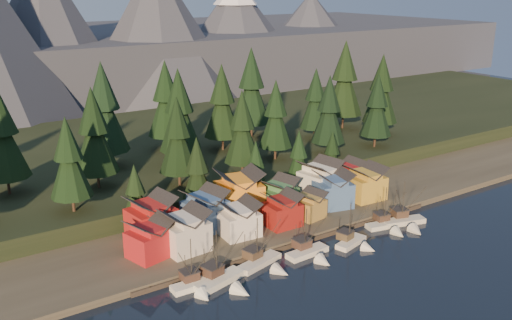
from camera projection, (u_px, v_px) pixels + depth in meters
ground at (344, 272)px, 116.17m from camera, size 500.00×500.00×0.00m
shore_strip at (240, 207)px, 147.66m from camera, size 400.00×50.00×1.50m
hillside at (158, 152)px, 186.62m from camera, size 420.00×100.00×6.00m
dock at (295, 240)px, 129.10m from camera, size 80.00×4.00×1.00m
mountain_ridge at (41, 47)px, 275.45m from camera, size 560.00×190.00×90.00m
boat_0 at (195, 280)px, 108.63m from camera, size 9.03×9.80×11.32m
boat_1 at (224, 275)px, 110.23m from camera, size 11.78×12.34×12.43m
boat_2 at (264, 258)px, 117.62m from camera, size 11.39×11.95×11.57m
boat_3 at (311, 247)px, 121.81m from camera, size 10.28×11.12×11.77m
boat_4 at (355, 237)px, 126.86m from camera, size 9.22×9.76×10.96m
boat_5 at (389, 221)px, 135.77m from camera, size 10.52×11.12×11.01m
boat_6 at (407, 217)px, 137.42m from camera, size 11.56×12.06×12.06m
house_front_0 at (150, 237)px, 118.22m from camera, size 9.94×9.61×8.26m
house_front_1 at (185, 229)px, 120.88m from camera, size 9.50×9.17×9.19m
house_front_2 at (239, 217)px, 128.41m from camera, size 8.84×8.90×8.05m
house_front_3 at (282, 209)px, 133.50m from camera, size 7.86×7.50×7.88m
house_front_4 at (309, 204)px, 138.31m from camera, size 7.48×7.90×6.58m
house_front_5 at (333, 189)px, 144.56m from camera, size 10.32×9.73×9.16m
house_front_6 at (365, 182)px, 149.88m from camera, size 9.50×9.04×8.96m
house_back_0 at (151, 217)px, 125.85m from camera, size 10.39×10.07×10.14m
house_back_1 at (205, 209)px, 131.05m from camera, size 9.97×10.05×9.63m
house_back_2 at (239, 191)px, 139.81m from camera, size 12.07×11.39×11.11m
house_back_3 at (278, 194)px, 141.70m from camera, size 9.85×9.15×8.55m
house_back_4 at (320, 178)px, 150.17m from camera, size 10.75×10.43×10.29m
house_back_5 at (347, 174)px, 156.23m from camera, size 7.58×7.68×8.49m
tree_hill_1 at (2, 135)px, 137.20m from camera, size 11.91×11.91×27.75m
tree_hill_2 at (69, 160)px, 127.53m from camera, size 9.63×9.63×22.43m
tree_hill_3 at (94, 134)px, 141.72m from camera, size 11.26×11.26×26.24m
tree_hill_4 at (104, 110)px, 157.21m from camera, size 12.94×12.94×30.14m
tree_hill_5 at (178, 137)px, 143.77m from camera, size 10.13×10.13×23.60m
tree_hill_6 at (179, 113)px, 159.17m from camera, size 12.04×12.04×28.04m
tree_hill_7 at (242, 129)px, 151.73m from camera, size 10.11×10.11×23.54m
tree_hill_8 at (222, 104)px, 174.44m from camera, size 11.58×11.58×26.99m
tree_hill_9 at (276, 116)px, 165.73m from camera, size 10.20×10.20×23.76m
tree_hill_10 at (251, 89)px, 188.74m from camera, size 12.96×12.96×30.20m
tree_hill_11 at (329, 112)px, 170.15m from camera, size 10.46×10.46×24.36m
tree_hill_12 at (315, 101)px, 187.17m from camera, size 10.23×10.23×23.84m
tree_hill_13 at (377, 107)px, 178.24m from camera, size 10.14×10.14×23.62m
tree_hill_14 at (345, 81)px, 200.25m from camera, size 13.42×13.42×31.26m
tree_hill_15 at (166, 101)px, 174.77m from camera, size 12.04×12.04×28.06m
tree_hill_17 at (381, 91)px, 191.86m from camera, size 11.88×11.88×27.67m
tree_shore_0 at (136, 194)px, 129.98m from camera, size 6.81×6.81×15.86m
tree_shore_1 at (197, 173)px, 137.81m from camera, size 8.53×8.53×19.87m
tree_shore_2 at (256, 168)px, 147.42m from camera, size 6.96×6.96×16.22m
tree_shore_3 at (298, 158)px, 154.72m from camera, size 7.29×7.29×16.98m
tree_shore_4 at (332, 154)px, 161.38m from camera, size 6.50×6.50×15.15m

